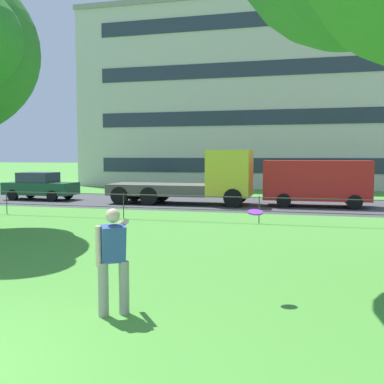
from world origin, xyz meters
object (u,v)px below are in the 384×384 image
object	(u,v)px
frisbee	(255,212)
car_dark_green_right	(40,186)
flatbed_truck_left	(201,180)
person_thrower	(113,258)
apartment_building_background	(263,99)
panel_van_far_left	(317,180)

from	to	relation	value
frisbee	car_dark_green_right	xyz separation A→B (m)	(-13.81, 14.81, -0.71)
flatbed_truck_left	person_thrower	bearing A→B (deg)	-81.36
person_thrower	car_dark_green_right	distance (m)	20.13
person_thrower	apartment_building_background	bearing A→B (deg)	91.93
frisbee	panel_van_far_left	xyz separation A→B (m)	(1.22, 15.10, -0.21)
panel_van_far_left	car_dark_green_right	bearing A→B (deg)	-178.88
panel_van_far_left	apartment_building_background	world-z (taller)	apartment_building_background
flatbed_truck_left	apartment_building_background	distance (m)	17.83
frisbee	panel_van_far_left	bearing A→B (deg)	85.40
frisbee	panel_van_far_left	world-z (taller)	panel_van_far_left
person_thrower	panel_van_far_left	size ratio (longest dim) A/B	0.33
frisbee	car_dark_green_right	size ratio (longest dim) A/B	0.08
apartment_building_background	car_dark_green_right	bearing A→B (deg)	-122.78
frisbee	panel_van_far_left	size ratio (longest dim) A/B	0.07
panel_van_far_left	flatbed_truck_left	bearing A→B (deg)	-175.83
person_thrower	panel_van_far_left	xyz separation A→B (m)	(3.22, 16.60, 0.38)
frisbee	apartment_building_background	xyz separation A→B (m)	(-3.11, 31.42, 5.76)
person_thrower	car_dark_green_right	world-z (taller)	person_thrower
car_dark_green_right	flatbed_truck_left	distance (m)	9.36
frisbee	flatbed_truck_left	size ratio (longest dim) A/B	0.05
car_dark_green_right	panel_van_far_left	bearing A→B (deg)	1.12
person_thrower	frisbee	size ratio (longest dim) A/B	4.97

